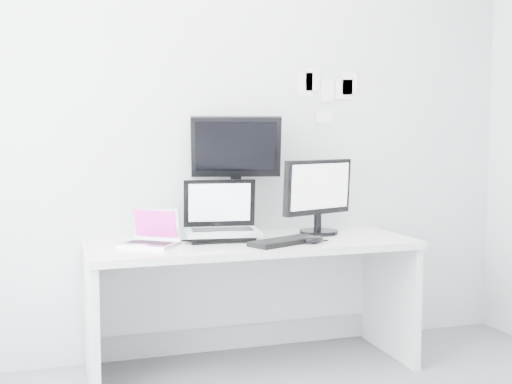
# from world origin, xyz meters

# --- Properties ---
(back_wall) EXTENTS (3.60, 0.00, 3.60)m
(back_wall) POSITION_xyz_m (0.00, 1.60, 1.35)
(back_wall) COLOR #BABCBF
(back_wall) RESTS_ON ground
(desk) EXTENTS (1.80, 0.70, 0.73)m
(desk) POSITION_xyz_m (0.00, 1.25, 0.36)
(desk) COLOR silver
(desk) RESTS_ON ground
(macbook) EXTENTS (0.35, 0.33, 0.21)m
(macbook) POSITION_xyz_m (-0.57, 1.23, 0.83)
(macbook) COLOR silver
(macbook) RESTS_ON desk
(speaker) EXTENTS (0.11, 0.11, 0.20)m
(speaker) POSITION_xyz_m (-0.11, 1.49, 0.83)
(speaker) COLOR black
(speaker) RESTS_ON desk
(dell_laptop) EXTENTS (0.45, 0.37, 0.34)m
(dell_laptop) POSITION_xyz_m (-0.15, 1.30, 0.90)
(dell_laptop) COLOR #AFB3B7
(dell_laptop) RESTS_ON desk
(rear_monitor) EXTENTS (0.55, 0.31, 0.71)m
(rear_monitor) POSITION_xyz_m (-0.01, 1.51, 1.08)
(rear_monitor) COLOR black
(rear_monitor) RESTS_ON desk
(samsung_monitor) EXTENTS (0.54, 0.39, 0.45)m
(samsung_monitor) POSITION_xyz_m (0.45, 1.35, 0.96)
(samsung_monitor) COLOR black
(samsung_monitor) RESTS_ON desk
(keyboard) EXTENTS (0.43, 0.30, 0.03)m
(keyboard) POSITION_xyz_m (0.13, 1.08, 0.74)
(keyboard) COLOR black
(keyboard) RESTS_ON desk
(mouse) EXTENTS (0.15, 0.13, 0.04)m
(mouse) POSITION_xyz_m (0.29, 1.05, 0.75)
(mouse) COLOR black
(mouse) RESTS_ON desk
(wall_note_0) EXTENTS (0.10, 0.00, 0.14)m
(wall_note_0) POSITION_xyz_m (0.45, 1.59, 1.62)
(wall_note_0) COLOR white
(wall_note_0) RESTS_ON back_wall
(wall_note_1) EXTENTS (0.09, 0.00, 0.13)m
(wall_note_1) POSITION_xyz_m (0.60, 1.59, 1.58)
(wall_note_1) COLOR white
(wall_note_1) RESTS_ON back_wall
(wall_note_2) EXTENTS (0.10, 0.00, 0.14)m
(wall_note_2) POSITION_xyz_m (0.75, 1.59, 1.63)
(wall_note_2) COLOR white
(wall_note_2) RESTS_ON back_wall
(wall_note_3) EXTENTS (0.11, 0.00, 0.08)m
(wall_note_3) POSITION_xyz_m (0.58, 1.59, 1.42)
(wall_note_3) COLOR white
(wall_note_3) RESTS_ON back_wall
(wall_note_4) EXTENTS (0.09, 0.00, 0.14)m
(wall_note_4) POSITION_xyz_m (0.50, 1.59, 1.65)
(wall_note_4) COLOR white
(wall_note_4) RESTS_ON back_wall
(wall_note_5) EXTENTS (0.12, 0.00, 0.13)m
(wall_note_5) POSITION_xyz_m (0.71, 1.59, 1.59)
(wall_note_5) COLOR white
(wall_note_5) RESTS_ON back_wall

